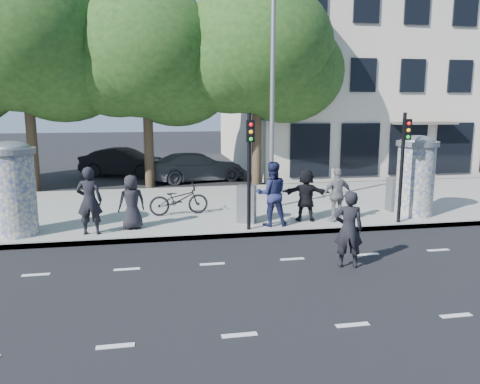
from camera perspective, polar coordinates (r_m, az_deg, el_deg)
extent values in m
plane|color=black|center=(10.54, 8.63, -10.50)|extent=(120.00, 120.00, 0.00)
cube|color=gray|center=(17.49, 0.60, -1.65)|extent=(40.00, 8.00, 0.15)
cube|color=slate|center=(13.74, 3.79, -5.05)|extent=(40.00, 0.10, 0.16)
cube|color=silver|center=(8.66, 13.56, -15.48)|extent=(32.00, 0.12, 0.01)
cube|color=silver|center=(11.79, 6.39, -8.13)|extent=(32.00, 0.12, 0.01)
cylinder|color=beige|center=(14.52, -25.92, -0.30)|extent=(1.20, 1.20, 2.30)
cylinder|color=slate|center=(14.37, -26.31, 4.52)|extent=(1.36, 1.36, 0.16)
ellipsoid|color=slate|center=(14.36, -26.33, 4.84)|extent=(1.10, 1.10, 0.38)
cylinder|color=beige|center=(16.54, 20.56, 1.29)|extent=(1.20, 1.20, 2.30)
cylinder|color=slate|center=(16.40, 20.84, 5.54)|extent=(1.36, 1.36, 0.16)
ellipsoid|color=slate|center=(16.40, 20.85, 5.81)|extent=(1.10, 1.10, 0.38)
cylinder|color=black|center=(13.53, 1.11, 2.41)|extent=(0.11, 0.11, 3.40)
cube|color=black|center=(13.24, 1.28, 7.45)|extent=(0.22, 0.14, 0.62)
cylinder|color=black|center=(15.24, 19.10, 2.74)|extent=(0.11, 0.11, 3.40)
cube|color=black|center=(14.98, 19.71, 7.19)|extent=(0.22, 0.14, 0.62)
cylinder|color=slate|center=(16.50, 3.96, 11.85)|extent=(0.16, 0.16, 8.00)
cylinder|color=#38281C|center=(22.43, -24.05, 6.04)|extent=(0.44, 0.44, 4.73)
ellipsoid|color=#1A3C15|center=(22.55, -24.86, 16.58)|extent=(7.20, 7.20, 6.12)
cylinder|color=#38281C|center=(22.03, -11.08, 6.27)|extent=(0.44, 0.44, 4.41)
ellipsoid|color=#1A3C15|center=(22.10, -11.45, 16.33)|extent=(6.80, 6.80, 5.78)
cylinder|color=#38281C|center=(22.15, 2.03, 6.72)|extent=(0.44, 0.44, 4.59)
ellipsoid|color=#1A3C15|center=(22.25, 2.10, 17.12)|extent=(7.00, 7.00, 5.95)
cube|color=beige|center=(33.11, 17.56, 13.92)|extent=(20.00, 15.00, 12.00)
cube|color=black|center=(26.66, 24.64, 4.91)|extent=(18.00, 0.10, 2.60)
cube|color=#59544C|center=(25.19, 21.57, 7.83)|extent=(3.20, 0.90, 0.12)
cube|color=#194C8C|center=(22.49, 4.48, 9.06)|extent=(1.60, 0.06, 0.30)
imported|color=black|center=(14.13, -13.07, -1.19)|extent=(0.90, 0.72, 1.62)
imported|color=black|center=(13.81, -17.88, -1.02)|extent=(0.73, 0.50, 1.94)
imported|color=#1D234A|center=(14.16, 3.89, -0.21)|extent=(1.00, 0.80, 1.96)
imported|color=gray|center=(14.91, 11.78, -0.35)|extent=(1.06, 0.67, 1.71)
imported|color=black|center=(14.87, 8.03, -0.36)|extent=(1.63, 0.96, 1.66)
imported|color=black|center=(11.21, 13.09, -4.45)|extent=(0.76, 0.60, 1.83)
imported|color=black|center=(15.74, -7.48, -0.91)|extent=(0.88, 2.02, 1.03)
cube|color=slate|center=(14.56, 0.80, -1.49)|extent=(0.67, 0.59, 1.16)
cube|color=slate|center=(17.04, 18.46, -0.26)|extent=(0.59, 0.45, 1.16)
imported|color=black|center=(25.98, -13.97, 3.55)|extent=(3.06, 4.83, 1.50)
imported|color=#505357|center=(23.61, -5.30, 3.06)|extent=(3.05, 5.25, 1.43)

